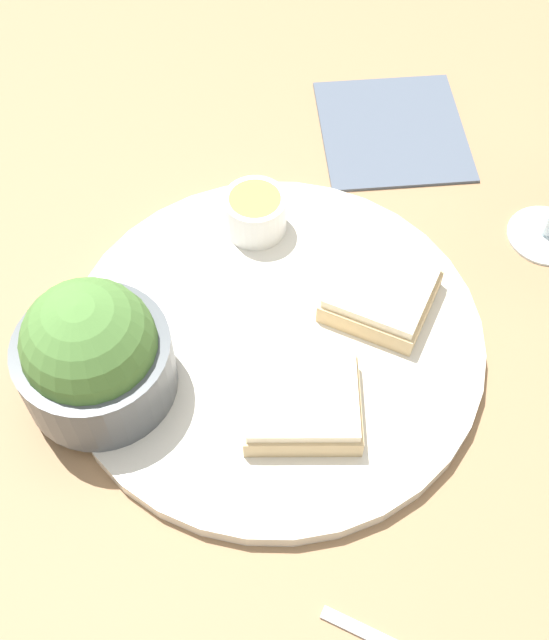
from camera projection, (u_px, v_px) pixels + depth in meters
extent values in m
plane|color=#93704C|center=(275.00, 344.00, 0.62)|extent=(4.00, 4.00, 0.00)
cylinder|color=silver|center=(275.00, 340.00, 0.62)|extent=(0.32, 0.32, 0.01)
cylinder|color=#4C5156|center=(97.00, 365.00, 0.57)|extent=(0.11, 0.11, 0.05)
sphere|color=#4C7A38|center=(90.00, 345.00, 0.55)|extent=(0.09, 0.09, 0.09)
cylinder|color=white|center=(255.00, 213.00, 0.66)|extent=(0.05, 0.05, 0.04)
cylinder|color=tan|center=(255.00, 203.00, 0.65)|extent=(0.04, 0.04, 0.01)
cube|color=#D1B27F|center=(302.00, 404.00, 0.57)|extent=(0.10, 0.10, 0.02)
cube|color=#F4E5C1|center=(302.00, 395.00, 0.56)|extent=(0.10, 0.09, 0.01)
cube|color=#D1B27F|center=(381.00, 296.00, 0.62)|extent=(0.09, 0.08, 0.02)
cube|color=#F4E5C1|center=(382.00, 286.00, 0.61)|extent=(0.08, 0.08, 0.01)
cylinder|color=silver|center=(546.00, 235.00, 0.68)|extent=(0.07, 0.07, 0.01)
cube|color=#4C5666|center=(393.00, 129.00, 0.76)|extent=(0.18, 0.19, 0.01)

